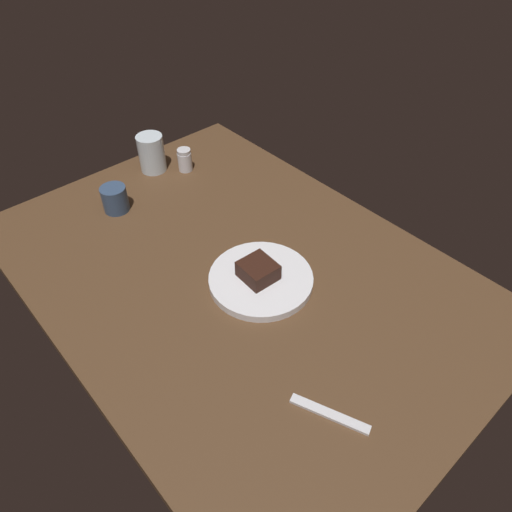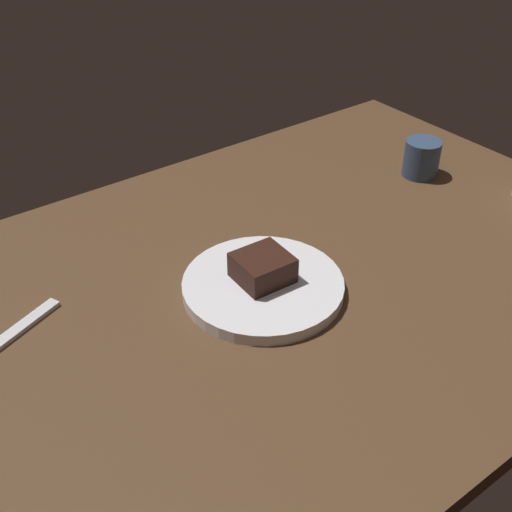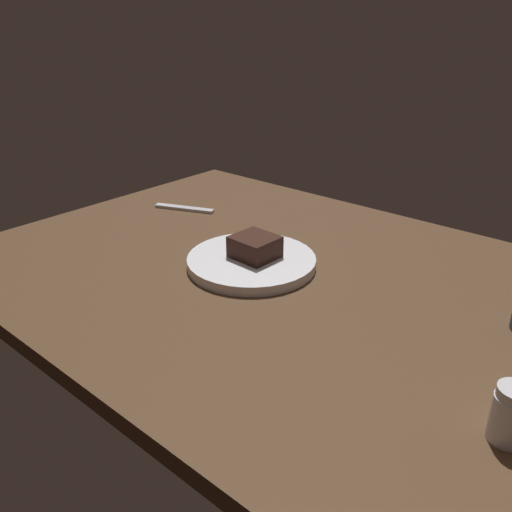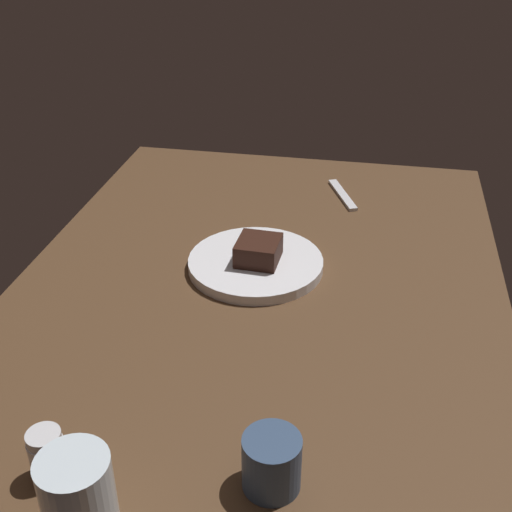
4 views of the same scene
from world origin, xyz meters
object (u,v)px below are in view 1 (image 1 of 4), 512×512
(dessert_plate, at_px, (261,279))
(salt_shaker, at_px, (185,160))
(dessert_spoon, at_px, (330,414))
(water_glass, at_px, (152,153))
(chocolate_cake_slice, at_px, (258,271))
(coffee_cup, at_px, (115,199))

(dessert_plate, xyz_separation_m, salt_shaker, (0.50, -0.15, 0.02))
(dessert_spoon, bearing_deg, water_glass, 144.59)
(dessert_plate, bearing_deg, water_glass, -7.70)
(chocolate_cake_slice, height_order, salt_shaker, salt_shaker)
(coffee_cup, bearing_deg, water_glass, -60.89)
(water_glass, distance_m, coffee_cup, 0.21)
(dessert_plate, distance_m, chocolate_cake_slice, 0.03)
(dessert_spoon, bearing_deg, coffee_cup, 156.01)
(coffee_cup, height_order, dessert_spoon, coffee_cup)
(dessert_spoon, bearing_deg, salt_shaker, 139.11)
(dessert_plate, height_order, coffee_cup, coffee_cup)
(chocolate_cake_slice, relative_size, salt_shaker, 1.12)
(dessert_spoon, bearing_deg, chocolate_cake_slice, 137.04)
(chocolate_cake_slice, distance_m, coffee_cup, 0.48)
(water_glass, bearing_deg, salt_shaker, -132.99)
(chocolate_cake_slice, relative_size, coffee_cup, 1.09)
(chocolate_cake_slice, xyz_separation_m, salt_shaker, (0.50, -0.15, -0.01))
(chocolate_cake_slice, bearing_deg, dessert_spoon, 159.46)
(dessert_plate, relative_size, coffee_cup, 3.39)
(salt_shaker, distance_m, coffee_cup, 0.26)
(dessert_plate, xyz_separation_m, dessert_spoon, (-0.33, 0.13, -0.01))
(salt_shaker, relative_size, coffee_cup, 0.97)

